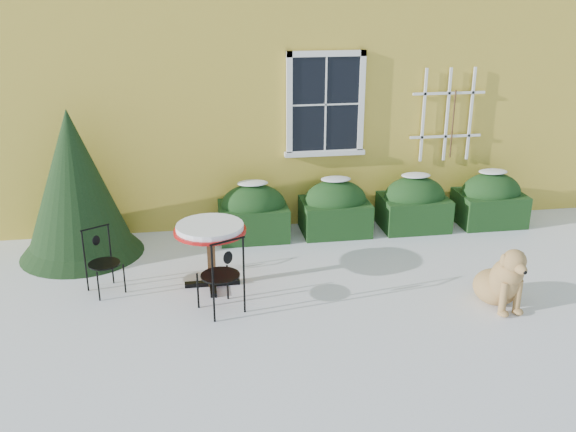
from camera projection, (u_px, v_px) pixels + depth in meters
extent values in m
plane|color=white|center=(301.00, 314.00, 7.75)|extent=(80.00, 80.00, 0.00)
cube|color=yellow|center=(242.00, 20.00, 13.18)|extent=(12.00, 8.00, 6.00)
cube|color=black|center=(325.00, 104.00, 9.93)|extent=(1.05, 0.03, 1.45)
cube|color=white|center=(327.00, 54.00, 9.65)|extent=(1.23, 0.06, 0.09)
cube|color=white|center=(325.00, 153.00, 10.19)|extent=(1.23, 0.06, 0.09)
cube|color=white|center=(289.00, 106.00, 9.84)|extent=(0.09, 0.06, 1.63)
cube|color=white|center=(361.00, 103.00, 10.01)|extent=(0.09, 0.06, 1.63)
cube|color=white|center=(326.00, 105.00, 9.91)|extent=(0.02, 0.02, 1.45)
cube|color=white|center=(326.00, 105.00, 9.91)|extent=(1.05, 0.02, 0.02)
cube|color=white|center=(325.00, 153.00, 10.19)|extent=(1.29, 0.14, 0.07)
cube|color=white|center=(423.00, 116.00, 10.23)|extent=(0.04, 0.03, 1.50)
cube|color=white|center=(447.00, 115.00, 10.29)|extent=(0.04, 0.03, 1.50)
cube|color=white|center=(471.00, 114.00, 10.35)|extent=(0.04, 0.03, 1.50)
cube|color=white|center=(445.00, 136.00, 10.41)|extent=(1.20, 0.03, 0.04)
cube|color=white|center=(449.00, 93.00, 10.16)|extent=(1.20, 0.03, 0.04)
cylinder|color=#472D19|center=(453.00, 124.00, 10.34)|extent=(0.02, 0.02, 1.10)
cube|color=black|center=(253.00, 221.00, 9.98)|extent=(1.05, 0.80, 0.52)
ellipsoid|color=black|center=(253.00, 205.00, 9.88)|extent=(1.00, 0.72, 0.67)
ellipsoid|color=white|center=(253.00, 183.00, 9.76)|extent=(0.47, 0.32, 0.06)
cube|color=black|center=(335.00, 217.00, 10.17)|extent=(1.05, 0.80, 0.52)
ellipsoid|color=black|center=(335.00, 201.00, 10.08)|extent=(1.00, 0.72, 0.67)
ellipsoid|color=white|center=(336.00, 179.00, 9.95)|extent=(0.47, 0.32, 0.06)
cube|color=black|center=(413.00, 212.00, 10.36)|extent=(1.05, 0.80, 0.52)
ellipsoid|color=black|center=(414.00, 197.00, 10.27)|extent=(1.00, 0.72, 0.67)
ellipsoid|color=white|center=(416.00, 175.00, 10.14)|extent=(0.47, 0.32, 0.06)
cube|color=black|center=(489.00, 208.00, 10.55)|extent=(1.05, 0.80, 0.52)
ellipsoid|color=black|center=(491.00, 193.00, 10.46)|extent=(1.00, 0.72, 0.67)
ellipsoid|color=white|center=(493.00, 172.00, 10.33)|extent=(0.47, 0.32, 0.06)
cone|color=black|center=(79.00, 221.00, 9.28)|extent=(1.77, 1.77, 1.03)
cone|color=black|center=(75.00, 184.00, 9.09)|extent=(1.59, 1.59, 2.15)
cube|color=black|center=(212.00, 283.00, 8.47)|extent=(0.72, 0.08, 0.06)
cube|color=black|center=(212.00, 283.00, 8.47)|extent=(0.08, 0.72, 0.06)
cube|color=#4F341B|center=(211.00, 258.00, 8.34)|extent=(0.10, 0.10, 0.78)
cylinder|color=#AB0F0E|center=(210.00, 231.00, 8.21)|extent=(0.93, 0.93, 0.04)
cylinder|color=white|center=(210.00, 227.00, 8.19)|extent=(0.87, 0.87, 0.07)
cylinder|color=black|center=(228.00, 282.00, 8.04)|extent=(0.02, 0.02, 0.47)
cylinder|color=black|center=(198.00, 291.00, 7.82)|extent=(0.02, 0.02, 0.47)
cylinder|color=black|center=(244.00, 295.00, 7.72)|extent=(0.02, 0.02, 0.47)
cylinder|color=black|center=(214.00, 304.00, 7.50)|extent=(0.02, 0.02, 0.47)
cylinder|color=black|center=(220.00, 275.00, 7.69)|extent=(0.48, 0.48, 0.02)
cylinder|color=black|center=(243.00, 258.00, 7.55)|extent=(0.02, 0.02, 0.52)
cylinder|color=black|center=(212.00, 266.00, 7.33)|extent=(0.02, 0.02, 0.52)
cylinder|color=black|center=(227.00, 241.00, 7.35)|extent=(0.42, 0.22, 0.02)
ellipsoid|color=black|center=(228.00, 258.00, 7.42)|extent=(0.13, 0.08, 0.16)
cylinder|color=black|center=(98.00, 286.00, 8.01)|extent=(0.02, 0.02, 0.40)
cylinder|color=black|center=(124.00, 278.00, 8.22)|extent=(0.02, 0.02, 0.40)
cylinder|color=black|center=(87.00, 277.00, 8.26)|extent=(0.02, 0.02, 0.40)
cylinder|color=black|center=(112.00, 269.00, 8.47)|extent=(0.02, 0.02, 0.40)
cylinder|color=black|center=(104.00, 264.00, 8.17)|extent=(0.40, 0.40, 0.02)
cylinder|color=black|center=(83.00, 247.00, 8.12)|extent=(0.02, 0.02, 0.44)
cylinder|color=black|center=(109.00, 240.00, 8.33)|extent=(0.02, 0.02, 0.44)
cylinder|color=black|center=(95.00, 228.00, 8.15)|extent=(0.34, 0.21, 0.02)
ellipsoid|color=black|center=(96.00, 240.00, 8.21)|extent=(0.10, 0.08, 0.14)
ellipsoid|color=tan|center=(495.00, 287.00, 8.00)|extent=(0.59, 0.63, 0.43)
ellipsoid|color=tan|center=(506.00, 279.00, 7.76)|extent=(0.44, 0.40, 0.54)
sphere|color=tan|center=(510.00, 273.00, 7.66)|extent=(0.33, 0.33, 0.33)
cylinder|color=tan|center=(503.00, 298.00, 7.67)|extent=(0.09, 0.09, 0.43)
cylinder|color=tan|center=(518.00, 297.00, 7.72)|extent=(0.09, 0.09, 0.43)
ellipsoid|color=tan|center=(504.00, 313.00, 7.69)|extent=(0.12, 0.15, 0.07)
ellipsoid|color=tan|center=(518.00, 311.00, 7.73)|extent=(0.12, 0.15, 0.07)
cylinder|color=tan|center=(511.00, 268.00, 7.63)|extent=(0.22, 0.26, 0.23)
sphere|color=tan|center=(514.00, 261.00, 7.55)|extent=(0.28, 0.28, 0.28)
ellipsoid|color=tan|center=(520.00, 269.00, 7.45)|extent=(0.15, 0.23, 0.13)
sphere|color=black|center=(525.00, 272.00, 7.36)|extent=(0.05, 0.05, 0.05)
ellipsoid|color=tan|center=(503.00, 261.00, 7.55)|extent=(0.08, 0.10, 0.18)
ellipsoid|color=tan|center=(522.00, 259.00, 7.61)|extent=(0.08, 0.10, 0.18)
cylinder|color=tan|center=(497.00, 287.00, 8.29)|extent=(0.26, 0.33, 0.08)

